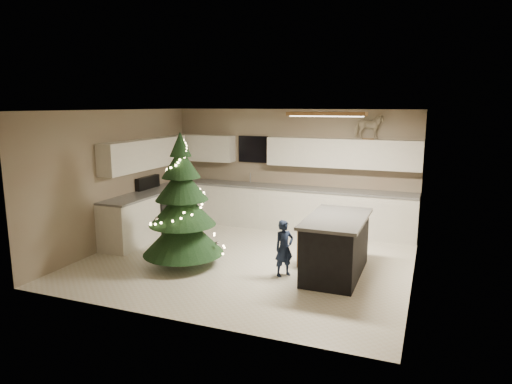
% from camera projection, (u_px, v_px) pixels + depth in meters
% --- Properties ---
extents(ground_plane, '(5.50, 5.50, 0.00)m').
position_uv_depth(ground_plane, '(249.00, 259.00, 8.08)').
color(ground_plane, silver).
extents(room_shell, '(5.52, 5.02, 2.61)m').
position_uv_depth(room_shell, '(250.00, 161.00, 7.74)').
color(room_shell, gray).
rests_on(room_shell, ground_plane).
extents(cabinetry, '(5.50, 3.20, 2.00)m').
position_uv_depth(cabinetry, '(239.00, 196.00, 9.77)').
color(cabinetry, silver).
rests_on(cabinetry, ground_plane).
extents(island, '(0.90, 1.70, 0.95)m').
position_uv_depth(island, '(336.00, 246.00, 7.27)').
color(island, black).
rests_on(island, ground_plane).
extents(bar_stool, '(0.36, 0.36, 0.69)m').
position_uv_depth(bar_stool, '(308.00, 236.00, 7.65)').
color(bar_stool, brown).
rests_on(bar_stool, ground_plane).
extents(christmas_tree, '(1.41, 1.37, 2.26)m').
position_uv_depth(christmas_tree, '(182.00, 212.00, 7.65)').
color(christmas_tree, '#3F2816').
rests_on(christmas_tree, ground_plane).
extents(toddler, '(0.38, 0.39, 0.91)m').
position_uv_depth(toddler, '(284.00, 248.00, 7.23)').
color(toddler, black).
rests_on(toddler, ground_plane).
extents(rocking_horse, '(0.60, 0.34, 0.50)m').
position_uv_depth(rocking_horse, '(369.00, 127.00, 9.18)').
color(rocking_horse, brown).
rests_on(rocking_horse, cabinetry).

